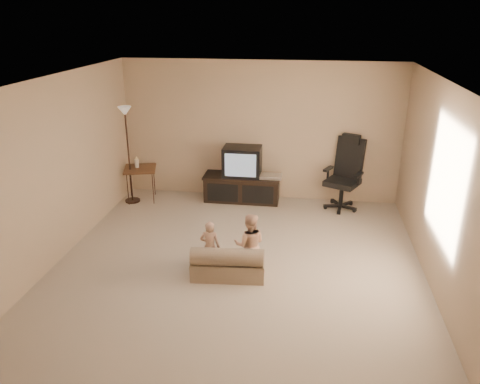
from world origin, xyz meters
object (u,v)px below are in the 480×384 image
(office_chair, at_px, (344,183))
(toddler_right, at_px, (250,245))
(tv_stand, at_px, (242,179))
(toddler_left, at_px, (210,247))
(floor_lamp, at_px, (127,134))
(side_table, at_px, (140,169))
(child_sofa, at_px, (228,263))

(office_chair, xyz_separation_m, toddler_right, (-1.34, -2.48, -0.04))
(tv_stand, distance_m, toddler_right, 2.60)
(toddler_left, xyz_separation_m, toddler_right, (0.53, 0.02, 0.07))
(toddler_right, bearing_deg, floor_lamp, -46.65)
(side_table, relative_size, floor_lamp, 0.48)
(tv_stand, height_order, side_table, tv_stand)
(child_sofa, distance_m, toddler_right, 0.38)
(side_table, distance_m, toddler_left, 2.94)
(office_chair, distance_m, floor_lamp, 3.90)
(child_sofa, xyz_separation_m, toddler_right, (0.27, 0.11, 0.24))
(tv_stand, bearing_deg, floor_lamp, -170.04)
(child_sofa, relative_size, toddler_left, 1.36)
(child_sofa, bearing_deg, floor_lamp, 128.58)
(floor_lamp, xyz_separation_m, child_sofa, (2.19, -2.30, -1.09))
(tv_stand, distance_m, floor_lamp, 2.20)
(tv_stand, relative_size, toddler_right, 1.65)
(office_chair, bearing_deg, child_sofa, -95.60)
(side_table, bearing_deg, floor_lamp, -141.58)
(office_chair, bearing_deg, floor_lamp, -149.31)
(child_sofa, distance_m, toddler_left, 0.32)
(office_chair, distance_m, toddler_right, 2.82)
(office_chair, bearing_deg, tv_stand, -155.89)
(toddler_left, bearing_deg, tv_stand, -91.91)
(side_table, distance_m, floor_lamp, 0.70)
(toddler_right, bearing_deg, office_chair, -123.35)
(floor_lamp, bearing_deg, side_table, 38.42)
(tv_stand, bearing_deg, toddler_right, -79.94)
(tv_stand, height_order, floor_lamp, floor_lamp)
(floor_lamp, xyz_separation_m, toddler_left, (1.93, -2.21, -0.91))
(toddler_right, bearing_deg, tv_stand, -84.56)
(floor_lamp, relative_size, child_sofa, 1.76)
(side_table, xyz_separation_m, floor_lamp, (-0.14, -0.11, 0.68))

